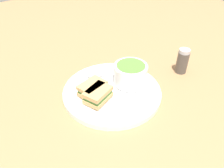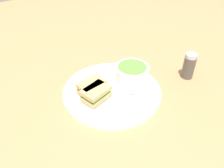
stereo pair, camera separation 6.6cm
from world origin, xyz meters
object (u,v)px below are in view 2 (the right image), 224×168
(spoon, at_px, (98,74))
(salt_shaker, at_px, (189,66))
(sandwich_half_far, at_px, (96,93))
(sandwich_half_near, at_px, (92,87))
(soup_bowl, at_px, (132,75))

(spoon, bearing_deg, salt_shaker, -173.65)
(spoon, xyz_separation_m, sandwich_half_far, (-0.10, 0.06, 0.01))
(sandwich_half_near, bearing_deg, sandwich_half_far, 172.38)
(sandwich_half_near, xyz_separation_m, salt_shaker, (-0.08, -0.33, 0.00))
(sandwich_half_near, height_order, sandwich_half_far, same)
(spoon, relative_size, sandwich_half_near, 1.23)
(sandwich_half_far, bearing_deg, salt_shaker, -98.10)
(salt_shaker, bearing_deg, sandwich_half_far, 81.90)
(soup_bowl, height_order, spoon, soup_bowl)
(sandwich_half_far, xyz_separation_m, salt_shaker, (-0.05, -0.33, 0.00))
(salt_shaker, bearing_deg, sandwich_half_near, 76.20)
(spoon, bearing_deg, soup_bowl, 157.73)
(soup_bowl, bearing_deg, spoon, 32.67)
(soup_bowl, height_order, sandwich_half_near, soup_bowl)
(sandwich_half_far, relative_size, salt_shaker, 1.02)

